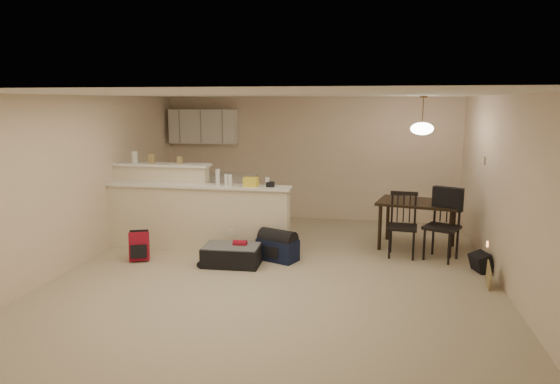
% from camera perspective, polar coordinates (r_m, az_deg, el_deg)
% --- Properties ---
extents(room, '(7.00, 7.02, 2.50)m').
position_cam_1_polar(room, '(6.86, -0.24, 0.59)').
color(room, '#BCAE90').
rests_on(room, ground).
extents(breakfast_bar, '(3.08, 0.58, 1.39)m').
position_cam_1_polar(breakfast_bar, '(8.39, -10.86, -2.26)').
color(breakfast_bar, beige).
rests_on(breakfast_bar, ground).
extents(upper_cabinets, '(1.40, 0.34, 0.70)m').
position_cam_1_polar(upper_cabinets, '(10.55, -8.74, 7.43)').
color(upper_cabinets, white).
rests_on(upper_cabinets, room).
extents(kitchen_counter, '(1.80, 0.60, 0.90)m').
position_cam_1_polar(kitchen_counter, '(10.54, -7.73, -0.49)').
color(kitchen_counter, white).
rests_on(kitchen_counter, ground).
extents(thermostat, '(0.02, 0.12, 0.12)m').
position_cam_1_polar(thermostat, '(8.42, 22.29, 3.35)').
color(thermostat, beige).
rests_on(thermostat, room).
extents(jar, '(0.10, 0.10, 0.20)m').
position_cam_1_polar(jar, '(8.74, -16.27, 3.87)').
color(jar, silver).
rests_on(jar, breakfast_bar).
extents(cereal_box, '(0.10, 0.07, 0.16)m').
position_cam_1_polar(cereal_box, '(8.61, -14.46, 3.73)').
color(cereal_box, '#9C8651').
rests_on(cereal_box, breakfast_bar).
extents(small_box, '(0.08, 0.06, 0.12)m').
position_cam_1_polar(small_box, '(8.42, -11.38, 3.57)').
color(small_box, '#9C8651').
rests_on(small_box, breakfast_bar).
extents(bottle_a, '(0.07, 0.07, 0.26)m').
position_cam_1_polar(bottle_a, '(8.00, -7.13, 1.69)').
color(bottle_a, silver).
rests_on(bottle_a, breakfast_bar).
extents(bottle_b, '(0.06, 0.06, 0.18)m').
position_cam_1_polar(bottle_b, '(7.95, -5.72, 1.37)').
color(bottle_b, silver).
rests_on(bottle_b, breakfast_bar).
extents(bag_lump, '(0.22, 0.18, 0.14)m').
position_cam_1_polar(bag_lump, '(7.86, -3.35, 1.16)').
color(bag_lump, '#9C8651').
rests_on(bag_lump, breakfast_bar).
extents(pouch, '(0.12, 0.10, 0.08)m').
position_cam_1_polar(pouch, '(7.80, -1.13, 0.88)').
color(pouch, '#9C8651').
rests_on(pouch, breakfast_bar).
extents(extra_item_x, '(0.07, 0.07, 0.15)m').
position_cam_1_polar(extra_item_x, '(7.81, -1.45, 1.14)').
color(extra_item_x, silver).
rests_on(extra_item_x, breakfast_bar).
extents(extra_item_y, '(0.06, 0.06, 0.19)m').
position_cam_1_polar(extra_item_y, '(7.97, -6.17, 1.40)').
color(extra_item_y, silver).
rests_on(extra_item_y, breakfast_bar).
extents(dining_table, '(1.42, 1.10, 0.79)m').
position_cam_1_polar(dining_table, '(8.50, 15.50, -1.68)').
color(dining_table, black).
rests_on(dining_table, ground).
extents(pendant_lamp, '(0.36, 0.36, 0.62)m').
position_cam_1_polar(pendant_lamp, '(8.34, 15.93, 7.04)').
color(pendant_lamp, brown).
rests_on(pendant_lamp, room).
extents(dining_chair_near, '(0.48, 0.46, 1.01)m').
position_cam_1_polar(dining_chair_near, '(8.02, 13.83, -3.71)').
color(dining_chair_near, black).
rests_on(dining_chair_near, ground).
extents(dining_chair_far, '(0.63, 0.62, 1.08)m').
position_cam_1_polar(dining_chair_far, '(8.02, 18.01, -3.65)').
color(dining_chair_far, black).
rests_on(dining_chair_far, ground).
extents(suitcase, '(0.86, 0.57, 0.28)m').
position_cam_1_polar(suitcase, '(7.54, -5.51, -7.24)').
color(suitcase, black).
rests_on(suitcase, ground).
extents(red_backpack, '(0.34, 0.28, 0.44)m').
position_cam_1_polar(red_backpack, '(7.99, -15.79, -5.99)').
color(red_backpack, maroon).
rests_on(red_backpack, ground).
extents(navy_duffel, '(0.68, 0.54, 0.33)m').
position_cam_1_polar(navy_duffel, '(7.71, -0.26, -6.60)').
color(navy_duffel, '#101833').
rests_on(navy_duffel, ground).
extents(black_daypack, '(0.30, 0.35, 0.27)m').
position_cam_1_polar(black_daypack, '(7.76, 22.01, -7.50)').
color(black_daypack, black).
rests_on(black_daypack, ground).
extents(cardboard_sheet, '(0.06, 0.38, 0.29)m').
position_cam_1_polar(cardboard_sheet, '(7.18, 22.73, -8.87)').
color(cardboard_sheet, '#9C8651').
rests_on(cardboard_sheet, ground).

